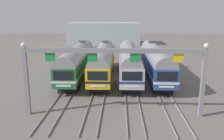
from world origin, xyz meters
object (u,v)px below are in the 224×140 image
commuter_train_silver (129,60)px  catenary_gantry (114,63)px  commuter_train_yellow (103,60)px  commuter_train_green (77,60)px  commuter_train_blue (155,61)px

commuter_train_silver → catenary_gantry: bearing=-98.2°
commuter_train_silver → catenary_gantry: size_ratio=1.07×
commuter_train_silver → commuter_train_yellow: bearing=179.9°
commuter_train_yellow → catenary_gantry: catenary_gantry is taller
commuter_train_green → catenary_gantry: catenary_gantry is taller
commuter_train_green → commuter_train_silver: size_ratio=1.00×
commuter_train_yellow → commuter_train_blue: size_ratio=1.00×
commuter_train_green → commuter_train_yellow: size_ratio=1.00×
commuter_train_yellow → commuter_train_green: bearing=180.0°
commuter_train_green → commuter_train_yellow: (3.88, 0.00, 0.00)m
commuter_train_blue → commuter_train_green: bearing=180.0°
commuter_train_yellow → catenary_gantry: bearing=-81.8°
commuter_train_silver → commuter_train_blue: 3.88m
commuter_train_blue → catenary_gantry: 14.89m
commuter_train_silver → commuter_train_blue: size_ratio=1.00×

